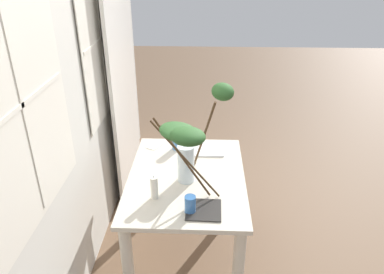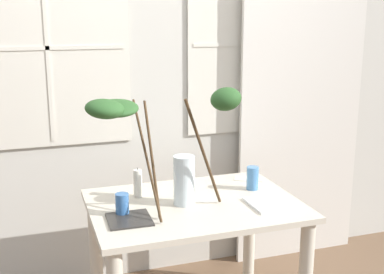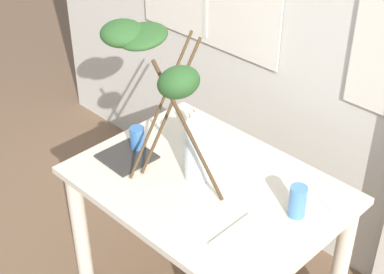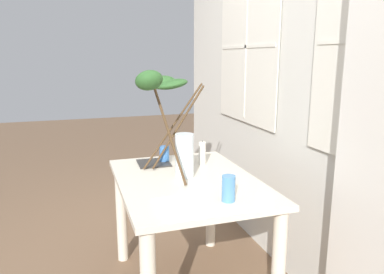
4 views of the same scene
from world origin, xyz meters
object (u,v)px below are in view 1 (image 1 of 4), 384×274
Objects in this scene: vase_with_branches at (192,138)px; plate_square_left at (204,210)px; drinking_glass_blue_right at (177,141)px; plate_square_right at (208,149)px; pillar_candle at (154,188)px; drinking_glass_blue_left at (190,204)px; dining_table at (187,193)px.

plate_square_left is at bearing -155.45° from vase_with_branches.
plate_square_right is (-0.01, -0.25, -0.06)m from drinking_glass_blue_right.
pillar_candle is (0.11, 0.31, 0.07)m from plate_square_left.
plate_square_left is 0.34m from pillar_candle.
plate_square_right is at bearing -8.09° from drinking_glass_blue_left.
dining_table is at bearing 12.47° from vase_with_branches.
plate_square_left is 0.75m from plate_square_right.
vase_with_branches reaches higher than drinking_glass_blue_left.
plate_square_left is at bearing -161.94° from dining_table.
dining_table is at bearing 157.96° from plate_square_right.
vase_with_branches is 3.57× the size of plate_square_left.
pillar_candle reaches higher than plate_square_right.
vase_with_branches is 0.70m from drinking_glass_blue_right.
drinking_glass_blue_right is (0.38, 0.10, 0.22)m from dining_table.
drinking_glass_blue_left is 0.78m from plate_square_right.
plate_square_left is at bearing -110.05° from pillar_candle.
plate_square_left is 1.27× the size of pillar_candle.
plate_square_right is at bearing -27.88° from pillar_candle.
plate_square_left is (-0.38, -0.12, 0.15)m from dining_table.
plate_square_right is at bearing -10.30° from vase_with_branches.
dining_table is 5.26× the size of plate_square_left.
drinking_glass_blue_left is at bearing -169.85° from drinking_glass_blue_right.
plate_square_left is (-0.76, -0.22, -0.06)m from drinking_glass_blue_right.
vase_with_branches is (-0.21, -0.05, 0.55)m from dining_table.
pillar_candle is at bearing 103.32° from vase_with_branches.
dining_table is 0.45m from drinking_glass_blue_right.
drinking_glass_blue_right reaches higher than plate_square_left.
drinking_glass_blue_left is (-0.39, -0.04, 0.21)m from dining_table.
drinking_glass_blue_right is at bearing 10.15° from drinking_glass_blue_left.
dining_table is 6.69× the size of pillar_candle.
dining_table is 9.94× the size of drinking_glass_blue_left.
plate_square_left is (0.02, -0.08, -0.05)m from drinking_glass_blue_left.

